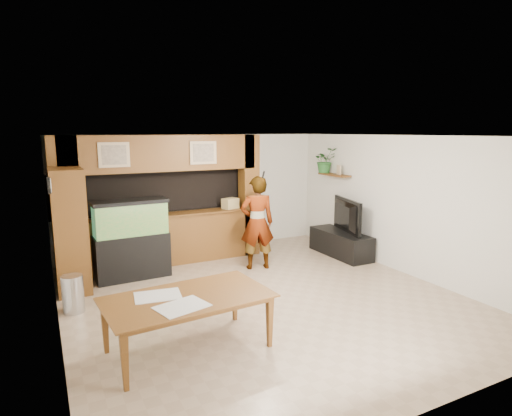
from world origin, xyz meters
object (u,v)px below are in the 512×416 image
television (342,216)px  person (257,223)px  dining_table (190,324)px  pantry_cabinet (70,231)px  aquarium (132,240)px

television → person: person is taller
television → dining_table: bearing=134.7°
television → person: 2.03m
pantry_cabinet → aquarium: size_ratio=1.42×
pantry_cabinet → person: pantry_cabinet is taller
television → aquarium: bearing=96.9°
aquarium → television: (4.33, -0.57, 0.17)m
aquarium → television: size_ratio=1.16×
television → dining_table: television is taller
aquarium → pantry_cabinet: bearing=-173.1°
pantry_cabinet → aquarium: (1.02, 0.16, -0.33)m
pantry_cabinet → dining_table: pantry_cabinet is taller
pantry_cabinet → dining_table: size_ratio=1.05×
aquarium → television: bearing=-9.7°
pantry_cabinet → television: size_ratio=1.66×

